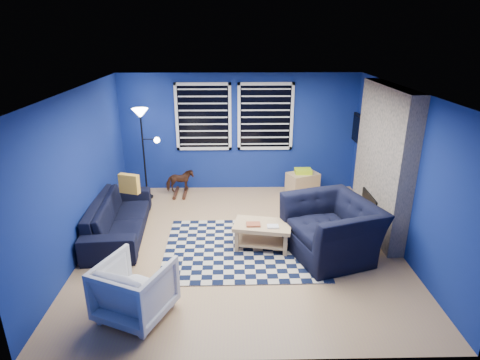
# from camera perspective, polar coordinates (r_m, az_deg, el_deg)

# --- Properties ---
(floor) EXTENTS (5.00, 5.00, 0.00)m
(floor) POSITION_cam_1_polar(r_m,az_deg,el_deg) (6.72, 0.30, -8.99)
(floor) COLOR tan
(floor) RESTS_ON ground
(ceiling) EXTENTS (5.00, 5.00, 0.00)m
(ceiling) POSITION_cam_1_polar(r_m,az_deg,el_deg) (5.89, 0.34, 12.62)
(ceiling) COLOR white
(ceiling) RESTS_ON wall_back
(wall_back) EXTENTS (5.00, 0.00, 5.00)m
(wall_back) POSITION_cam_1_polar(r_m,az_deg,el_deg) (8.59, -0.12, 6.72)
(wall_back) COLOR navy
(wall_back) RESTS_ON floor
(wall_left) EXTENTS (0.00, 5.00, 5.00)m
(wall_left) POSITION_cam_1_polar(r_m,az_deg,el_deg) (6.62, -21.86, 0.87)
(wall_left) COLOR navy
(wall_left) RESTS_ON floor
(wall_right) EXTENTS (0.00, 5.00, 5.00)m
(wall_right) POSITION_cam_1_polar(r_m,az_deg,el_deg) (6.74, 22.09, 1.17)
(wall_right) COLOR navy
(wall_right) RESTS_ON floor
(fireplace) EXTENTS (0.65, 2.00, 2.50)m
(fireplace) POSITION_cam_1_polar(r_m,az_deg,el_deg) (7.14, 19.50, 2.11)
(fireplace) COLOR gray
(fireplace) RESTS_ON floor
(window_left) EXTENTS (1.17, 0.06, 1.42)m
(window_left) POSITION_cam_1_polar(r_m,az_deg,el_deg) (8.49, -5.24, 8.89)
(window_left) COLOR black
(window_left) RESTS_ON wall_back
(window_right) EXTENTS (1.17, 0.06, 1.42)m
(window_right) POSITION_cam_1_polar(r_m,az_deg,el_deg) (8.50, 3.64, 8.95)
(window_right) COLOR black
(window_right) RESTS_ON wall_back
(tv) EXTENTS (0.07, 1.00, 0.58)m
(tv) POSITION_cam_1_polar(r_m,az_deg,el_deg) (8.48, 16.84, 6.68)
(tv) COLOR black
(tv) RESTS_ON wall_right
(rug) EXTENTS (2.52, 2.02, 0.02)m
(rug) POSITION_cam_1_polar(r_m,az_deg,el_deg) (6.57, 0.45, -9.65)
(rug) COLOR black
(rug) RESTS_ON floor
(sofa) EXTENTS (2.22, 1.01, 0.63)m
(sofa) POSITION_cam_1_polar(r_m,az_deg,el_deg) (7.18, -16.85, -5.06)
(sofa) COLOR black
(sofa) RESTS_ON floor
(armchair_big) EXTENTS (1.65, 1.54, 0.87)m
(armchair_big) POSITION_cam_1_polar(r_m,az_deg,el_deg) (6.40, 12.86, -6.75)
(armchair_big) COLOR black
(armchair_big) RESTS_ON floor
(armchair_bent) EXTENTS (1.06, 1.07, 0.74)m
(armchair_bent) POSITION_cam_1_polar(r_m,az_deg,el_deg) (5.20, -14.70, -14.77)
(armchair_bent) COLOR gray
(armchair_bent) RESTS_ON floor
(rocking_horse) EXTENTS (0.42, 0.62, 0.48)m
(rocking_horse) POSITION_cam_1_polar(r_m,az_deg,el_deg) (8.58, -8.54, -0.12)
(rocking_horse) COLOR #482B17
(rocking_horse) RESTS_ON floor
(coffee_table) EXTENTS (0.99, 0.68, 0.45)m
(coffee_table) POSITION_cam_1_polar(r_m,az_deg,el_deg) (6.46, 3.20, -7.18)
(coffee_table) COLOR tan
(coffee_table) RESTS_ON rug
(cabinet) EXTENTS (0.73, 0.62, 0.60)m
(cabinet) POSITION_cam_1_polar(r_m,az_deg,el_deg) (8.53, 8.87, -0.58)
(cabinet) COLOR tan
(cabinet) RESTS_ON floor
(floor_lamp) EXTENTS (0.51, 0.31, 1.88)m
(floor_lamp) POSITION_cam_1_polar(r_m,az_deg,el_deg) (8.19, -13.73, 7.50)
(floor_lamp) COLOR black
(floor_lamp) RESTS_ON floor
(throw_pillow) EXTENTS (0.38, 0.22, 0.34)m
(throw_pillow) POSITION_cam_1_polar(r_m,az_deg,el_deg) (7.23, -15.48, -0.52)
(throw_pillow) COLOR gold
(throw_pillow) RESTS_ON sofa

